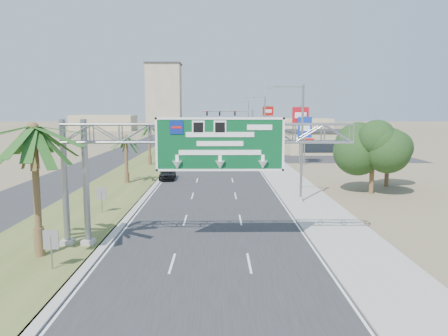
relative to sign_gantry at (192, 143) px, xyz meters
name	(u,v)px	position (x,y,z in m)	size (l,w,h in m)	color
ground	(207,331)	(1.06, -9.93, -6.06)	(600.00, 600.00, 0.00)	#8C7A59
road	(217,138)	(1.06, 100.07, -6.05)	(12.00, 300.00, 0.02)	#28282B
sidewalk_right	(246,138)	(9.56, 100.07, -6.01)	(4.00, 300.00, 0.10)	#9E9B93
median_grass	(182,138)	(-8.94, 100.07, -6.00)	(7.00, 300.00, 0.12)	#4D5E29
opposing_road	(157,138)	(-15.94, 100.07, -6.05)	(8.00, 300.00, 0.02)	#28282B
sign_gantry	(192,143)	(0.00, 0.00, 0.00)	(16.75, 1.24, 7.50)	gray
palm_near	(33,129)	(-8.14, -1.93, 0.87)	(5.70, 5.70, 8.35)	brown
palm_row_b	(126,138)	(-8.44, 22.07, -1.16)	(3.99, 3.99, 5.95)	brown
palm_row_c	(149,126)	(-8.44, 38.07, -0.39)	(3.99, 3.99, 6.75)	brown
palm_row_d	(165,129)	(-8.44, 56.07, -1.64)	(3.99, 3.99, 5.45)	brown
palm_row_e	(175,123)	(-8.44, 75.07, -0.97)	(3.99, 3.99, 6.15)	brown
palm_row_f	(183,122)	(-8.44, 100.07, -1.35)	(3.99, 3.99, 5.75)	brown
streetlight_near	(299,148)	(8.36, 12.07, -1.36)	(3.27, 0.44, 10.00)	gray
streetlight_mid	(263,131)	(8.36, 42.07, -1.36)	(3.27, 0.44, 10.00)	gray
streetlight_far	(248,124)	(8.36, 78.07, -1.36)	(3.27, 0.44, 10.00)	gray
signal_mast	(242,126)	(6.23, 62.05, -1.21)	(10.28, 0.71, 8.00)	gray
store_building	(334,142)	(23.06, 56.07, -4.06)	(18.00, 10.00, 4.00)	tan
oak_near	(373,146)	(16.06, 16.07, -1.53)	(4.50, 4.50, 6.80)	brown
oak_far	(388,150)	(19.06, 20.07, -2.24)	(3.50, 3.50, 5.60)	brown
median_signback_a	(51,243)	(-6.74, -3.93, -4.61)	(0.75, 0.08, 2.08)	gray
median_signback_b	(102,195)	(-7.44, 8.07, -4.61)	(0.75, 0.08, 2.08)	gray
tower_distant	(164,94)	(-30.94, 240.07, 11.44)	(20.00, 16.00, 35.00)	gray
building_distant_left	(104,123)	(-43.94, 150.07, -3.06)	(24.00, 14.00, 6.00)	tan
building_distant_right	(302,126)	(31.06, 130.07, -3.56)	(20.00, 12.00, 5.00)	tan
car_left_lane	(167,173)	(-4.37, 24.92, -5.32)	(1.75, 4.35, 1.48)	black
car_mid_lane	(225,152)	(2.56, 51.27, -5.42)	(1.35, 3.87, 1.27)	maroon
car_right_lane	(227,148)	(3.16, 57.81, -5.26)	(2.64, 5.74, 1.59)	gray
car_far	(209,145)	(-0.55, 67.41, -5.35)	(1.98, 4.86, 1.41)	black
pole_sign_red_near	(300,118)	(13.58, 39.75, 0.65)	(2.42, 0.50, 8.57)	gray
pole_sign_blue	(305,129)	(14.06, 38.69, -0.86)	(2.01, 0.76, 7.14)	gray
pole_sign_red_far	(268,115)	(11.27, 61.69, 0.96)	(2.19, 0.94, 8.86)	gray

